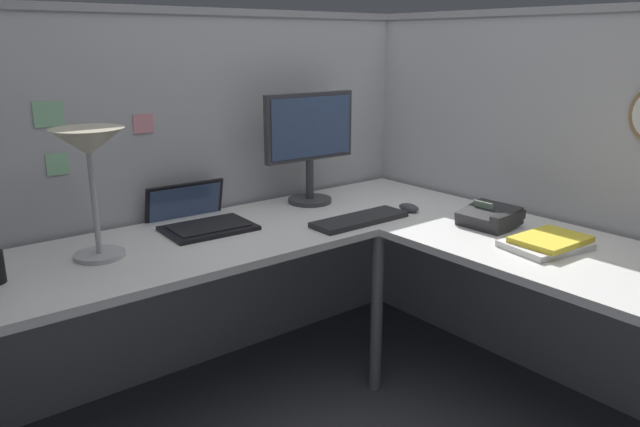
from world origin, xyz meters
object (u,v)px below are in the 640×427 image
monitor (310,139)px  desk_lamp_dome (89,153)px  computer_mouse (409,208)px  laptop (198,219)px  book_stack (547,243)px  keyboard (360,219)px  office_phone (491,218)px

monitor → desk_lamp_dome: (-1.02, -0.13, 0.07)m
computer_mouse → laptop: bearing=154.0°
monitor → desk_lamp_dome: size_ratio=1.12×
desk_lamp_dome → laptop: bearing=17.2°
monitor → book_stack: size_ratio=1.61×
monitor → laptop: bearing=179.3°
desk_lamp_dome → book_stack: desk_lamp_dome is taller
keyboard → book_stack: size_ratio=1.38×
monitor → laptop: (-0.57, 0.01, -0.27)m
laptop → keyboard: 0.66m
monitor → keyboard: size_ratio=1.16×
laptop → computer_mouse: (0.81, -0.40, -0.01)m
keyboard → book_stack: bearing=-65.2°
laptop → book_stack: (0.84, -1.05, -0.00)m
laptop → keyboard: bearing=-35.7°
book_stack → office_phone: bearing=78.2°
keyboard → desk_lamp_dome: desk_lamp_dome is taller
keyboard → office_phone: size_ratio=2.04×
book_stack → desk_lamp_dome: bearing=144.8°
keyboard → office_phone: bearing=-45.5°
keyboard → book_stack: 0.73m
book_stack → laptop: bearing=128.7°
computer_mouse → book_stack: 0.65m
keyboard → desk_lamp_dome: bearing=166.2°
laptop → book_stack: size_ratio=1.27×
office_phone → book_stack: bearing=-101.8°
desk_lamp_dome → keyboard: bearing=-14.0°
monitor → desk_lamp_dome: 1.03m
laptop → book_stack: bearing=-51.3°
computer_mouse → desk_lamp_dome: (-1.26, 0.26, 0.35)m
office_phone → book_stack: size_ratio=0.68×
desk_lamp_dome → book_stack: size_ratio=1.43×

